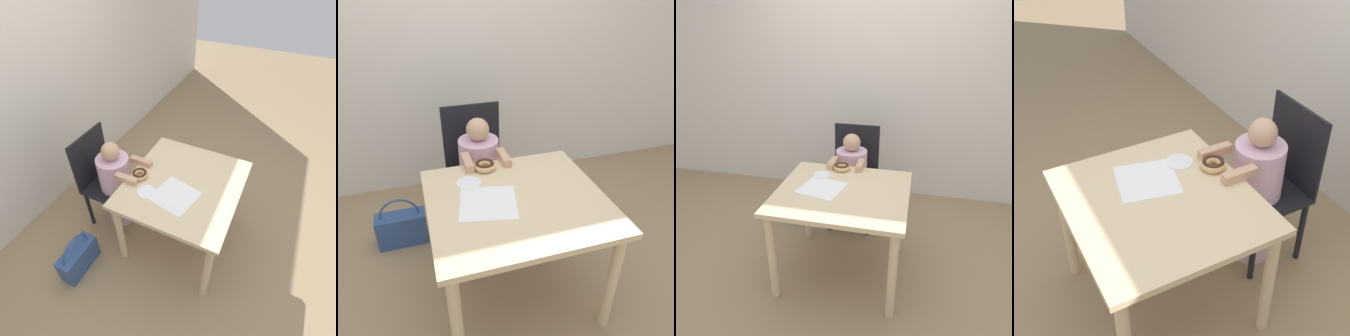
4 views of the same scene
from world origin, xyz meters
TOP-DOWN VIEW (x-y plane):
  - ground_plane at (0.00, 0.00)m, footprint 12.00×12.00m
  - dining_table at (0.00, 0.00)m, footprint 0.95×0.87m
  - chair at (-0.07, 0.75)m, footprint 0.43×0.41m
  - child_figure at (-0.07, 0.63)m, footprint 0.29×0.45m
  - donut at (-0.09, 0.35)m, footprint 0.14×0.14m
  - napkin at (-0.16, 0.01)m, footprint 0.35×0.35m
  - handbag at (-0.67, 0.66)m, footprint 0.36×0.14m
  - plate at (-0.22, 0.22)m, footprint 0.14×0.14m

SIDE VIEW (x-z plane):
  - ground_plane at x=0.00m, z-range 0.00..0.00m
  - handbag at x=-0.67m, z-range -0.06..0.34m
  - child_figure at x=-0.07m, z-range -0.01..0.93m
  - chair at x=-0.07m, z-range 0.02..0.98m
  - dining_table at x=0.00m, z-range 0.25..0.97m
  - napkin at x=-0.16m, z-range 0.72..0.72m
  - plate at x=-0.22m, z-range 0.72..0.73m
  - donut at x=-0.09m, z-range 0.72..0.77m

